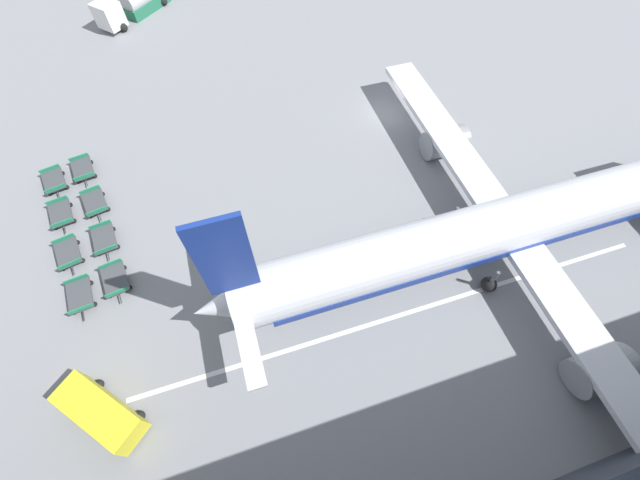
{
  "coord_description": "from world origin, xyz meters",
  "views": [
    {
      "loc": [
        26.38,
        -15.04,
        24.83
      ],
      "look_at": [
        12.23,
        -10.5,
        1.12
      ],
      "focal_mm": 22.0,
      "sensor_mm": 36.0,
      "label": 1
    }
  ],
  "objects_px": {
    "baggage_dolly_row_near_col_b": "(61,214)",
    "baggage_dolly_row_mid_a_col_a": "(83,169)",
    "service_van": "(101,412)",
    "fuel_tanker_primary": "(136,1)",
    "baggage_dolly_row_near_col_d": "(80,296)",
    "baggage_dolly_row_near_col_a": "(54,181)",
    "baggage_dolly_row_mid_a_col_c": "(104,239)",
    "baggage_dolly_row_mid_a_col_b": "(95,203)",
    "baggage_dolly_row_mid_a_col_d": "(115,280)",
    "airplane": "(528,219)",
    "baggage_dolly_row_near_col_c": "(68,253)"
  },
  "relations": [
    {
      "from": "baggage_dolly_row_mid_a_col_b",
      "to": "airplane",
      "type": "bearing_deg",
      "value": 66.14
    },
    {
      "from": "baggage_dolly_row_mid_a_col_c",
      "to": "baggage_dolly_row_mid_a_col_d",
      "type": "xyz_separation_m",
      "value": [
        3.68,
        0.63,
        0.0
      ]
    },
    {
      "from": "baggage_dolly_row_mid_a_col_b",
      "to": "baggage_dolly_row_near_col_a",
      "type": "bearing_deg",
      "value": -136.81
    },
    {
      "from": "service_van",
      "to": "fuel_tanker_primary",
      "type": "bearing_deg",
      "value": 173.65
    },
    {
      "from": "baggage_dolly_row_mid_a_col_d",
      "to": "service_van",
      "type": "bearing_deg",
      "value": -5.73
    },
    {
      "from": "fuel_tanker_primary",
      "to": "service_van",
      "type": "relative_size",
      "value": 1.63
    },
    {
      "from": "baggage_dolly_row_near_col_c",
      "to": "baggage_dolly_row_mid_a_col_a",
      "type": "xyz_separation_m",
      "value": [
        -8.13,
        1.0,
        0.0
      ]
    },
    {
      "from": "baggage_dolly_row_mid_a_col_c",
      "to": "airplane",
      "type": "bearing_deg",
      "value": 72.19
    },
    {
      "from": "service_van",
      "to": "baggage_dolly_row_near_col_c",
      "type": "relative_size",
      "value": 1.57
    },
    {
      "from": "baggage_dolly_row_mid_a_col_d",
      "to": "baggage_dolly_row_near_col_c",
      "type": "bearing_deg",
      "value": -135.71
    },
    {
      "from": "baggage_dolly_row_near_col_b",
      "to": "baggage_dolly_row_mid_a_col_a",
      "type": "height_order",
      "value": "same"
    },
    {
      "from": "service_van",
      "to": "baggage_dolly_row_near_col_c",
      "type": "distance_m",
      "value": 12.16
    },
    {
      "from": "airplane",
      "to": "baggage_dolly_row_mid_a_col_a",
      "type": "bearing_deg",
      "value": -119.24
    },
    {
      "from": "baggage_dolly_row_near_col_d",
      "to": "baggage_dolly_row_mid_a_col_c",
      "type": "height_order",
      "value": "same"
    },
    {
      "from": "airplane",
      "to": "baggage_dolly_row_mid_a_col_d",
      "type": "distance_m",
      "value": 28.62
    },
    {
      "from": "service_van",
      "to": "baggage_dolly_row_mid_a_col_b",
      "type": "distance_m",
      "value": 16.15
    },
    {
      "from": "baggage_dolly_row_near_col_c",
      "to": "baggage_dolly_row_mid_a_col_d",
      "type": "distance_m",
      "value": 4.5
    },
    {
      "from": "baggage_dolly_row_mid_a_col_a",
      "to": "baggage_dolly_row_near_col_b",
      "type": "bearing_deg",
      "value": -20.49
    },
    {
      "from": "baggage_dolly_row_near_col_b",
      "to": "baggage_dolly_row_mid_a_col_d",
      "type": "xyz_separation_m",
      "value": [
        7.08,
        3.74,
        0.0
      ]
    },
    {
      "from": "baggage_dolly_row_mid_a_col_a",
      "to": "service_van",
      "type": "bearing_deg",
      "value": 3.62
    },
    {
      "from": "airplane",
      "to": "service_van",
      "type": "xyz_separation_m",
      "value": [
        3.21,
        -28.85,
        -1.91
      ]
    },
    {
      "from": "fuel_tanker_primary",
      "to": "baggage_dolly_row_near_col_d",
      "type": "bearing_deg",
      "value": -10.01
    },
    {
      "from": "airplane",
      "to": "baggage_dolly_row_near_col_c",
      "type": "relative_size",
      "value": 13.95
    },
    {
      "from": "airplane",
      "to": "baggage_dolly_row_near_col_b",
      "type": "distance_m",
      "value": 34.21
    },
    {
      "from": "baggage_dolly_row_near_col_d",
      "to": "baggage_dolly_row_mid_a_col_a",
      "type": "xyz_separation_m",
      "value": [
        -11.86,
        0.16,
        0.0
      ]
    },
    {
      "from": "airplane",
      "to": "baggage_dolly_row_near_col_c",
      "type": "xyz_separation_m",
      "value": [
        -8.73,
        -31.11,
        -2.53
      ]
    },
    {
      "from": "baggage_dolly_row_near_col_b",
      "to": "baggage_dolly_row_mid_a_col_c",
      "type": "bearing_deg",
      "value": 42.41
    },
    {
      "from": "fuel_tanker_primary",
      "to": "baggage_dolly_row_mid_a_col_a",
      "type": "xyz_separation_m",
      "value": [
        24.07,
        -6.18,
        -0.89
      ]
    },
    {
      "from": "fuel_tanker_primary",
      "to": "baggage_dolly_row_mid_a_col_d",
      "type": "relative_size",
      "value": 2.56
    },
    {
      "from": "baggage_dolly_row_near_col_d",
      "to": "baggage_dolly_row_mid_a_col_c",
      "type": "relative_size",
      "value": 1.0
    },
    {
      "from": "baggage_dolly_row_near_col_b",
      "to": "baggage_dolly_row_near_col_a",
      "type": "bearing_deg",
      "value": -170.25
    },
    {
      "from": "airplane",
      "to": "baggage_dolly_row_near_col_d",
      "type": "height_order",
      "value": "airplane"
    },
    {
      "from": "baggage_dolly_row_mid_a_col_a",
      "to": "fuel_tanker_primary",
      "type": "bearing_deg",
      "value": 165.61
    },
    {
      "from": "baggage_dolly_row_mid_a_col_c",
      "to": "baggage_dolly_row_near_col_b",
      "type": "bearing_deg",
      "value": -137.59
    },
    {
      "from": "baggage_dolly_row_mid_a_col_a",
      "to": "baggage_dolly_row_near_col_c",
      "type": "bearing_deg",
      "value": -6.99
    },
    {
      "from": "baggage_dolly_row_mid_a_col_d",
      "to": "baggage_dolly_row_near_col_b",
      "type": "bearing_deg",
      "value": -152.19
    },
    {
      "from": "fuel_tanker_primary",
      "to": "baggage_dolly_row_near_col_a",
      "type": "bearing_deg",
      "value": -18.8
    },
    {
      "from": "baggage_dolly_row_near_col_d",
      "to": "baggage_dolly_row_mid_a_col_b",
      "type": "bearing_deg",
      "value": 172.39
    },
    {
      "from": "baggage_dolly_row_near_col_a",
      "to": "service_van",
      "type": "bearing_deg",
      "value": 10.17
    },
    {
      "from": "fuel_tanker_primary",
      "to": "baggage_dolly_row_mid_a_col_c",
      "type": "height_order",
      "value": "fuel_tanker_primary"
    },
    {
      "from": "baggage_dolly_row_mid_a_col_a",
      "to": "baggage_dolly_row_mid_a_col_b",
      "type": "height_order",
      "value": "same"
    },
    {
      "from": "baggage_dolly_row_near_col_d",
      "to": "baggage_dolly_row_mid_a_col_a",
      "type": "relative_size",
      "value": 1.0
    },
    {
      "from": "baggage_dolly_row_near_col_a",
      "to": "baggage_dolly_row_near_col_b",
      "type": "height_order",
      "value": "same"
    },
    {
      "from": "service_van",
      "to": "baggage_dolly_row_near_col_d",
      "type": "xyz_separation_m",
      "value": [
        -8.2,
        -1.43,
        -0.62
      ]
    },
    {
      "from": "airplane",
      "to": "baggage_dolly_row_mid_a_col_a",
      "type": "xyz_separation_m",
      "value": [
        -16.85,
        -30.11,
        -2.53
      ]
    },
    {
      "from": "baggage_dolly_row_mid_a_col_b",
      "to": "baggage_dolly_row_mid_a_col_d",
      "type": "distance_m",
      "value": 7.52
    },
    {
      "from": "fuel_tanker_primary",
      "to": "baggage_dolly_row_mid_a_col_b",
      "type": "height_order",
      "value": "fuel_tanker_primary"
    },
    {
      "from": "baggage_dolly_row_near_col_a",
      "to": "baggage_dolly_row_mid_a_col_c",
      "type": "xyz_separation_m",
      "value": [
        7.06,
        3.74,
        0.0
      ]
    },
    {
      "from": "baggage_dolly_row_near_col_b",
      "to": "baggage_dolly_row_mid_a_col_a",
      "type": "distance_m",
      "value": 4.55
    },
    {
      "from": "baggage_dolly_row_near_col_a",
      "to": "baggage_dolly_row_mid_a_col_a",
      "type": "xyz_separation_m",
      "value": [
        -0.61,
        2.22,
        0.0
      ]
    }
  ]
}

